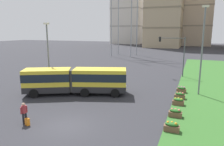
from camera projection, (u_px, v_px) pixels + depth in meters
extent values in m
plane|color=#2D2D33|center=(67.00, 126.00, 16.25)|extent=(260.00, 260.00, 0.00)
cube|color=yellow|center=(100.00, 80.00, 24.26)|extent=(6.48, 4.29, 2.55)
cube|color=#262628|center=(100.00, 87.00, 24.44)|extent=(6.51, 4.32, 0.70)
cube|color=#19232D|center=(100.00, 76.00, 24.17)|extent=(6.54, 4.34, 0.90)
cube|color=yellow|center=(47.00, 80.00, 24.11)|extent=(5.77, 4.62, 2.55)
cube|color=#262628|center=(48.00, 88.00, 24.29)|extent=(5.79, 4.64, 0.70)
cube|color=#19232D|center=(47.00, 76.00, 24.03)|extent=(5.82, 4.67, 0.90)
cylinder|color=#383838|center=(75.00, 79.00, 24.41)|extent=(2.40, 2.40, 2.45)
cylinder|color=black|center=(116.00, 87.00, 25.63)|extent=(1.04, 0.59, 1.00)
cylinder|color=black|center=(115.00, 93.00, 23.18)|extent=(1.04, 0.59, 1.00)
cylinder|color=black|center=(88.00, 87.00, 25.80)|extent=(1.04, 0.59, 1.00)
cylinder|color=black|center=(85.00, 93.00, 23.36)|extent=(1.04, 0.59, 1.00)
cylinder|color=black|center=(39.00, 88.00, 25.44)|extent=(1.02, 0.71, 1.00)
cylinder|color=black|center=(34.00, 94.00, 23.00)|extent=(1.02, 0.71, 1.00)
sphere|color=#F9EFC6|center=(126.00, 86.00, 25.16)|extent=(0.24, 0.24, 0.24)
sphere|color=#F9EFC6|center=(126.00, 90.00, 23.40)|extent=(0.24, 0.24, 0.24)
cylinder|color=black|center=(26.00, 118.00, 16.68)|extent=(0.16, 0.16, 0.90)
cylinder|color=black|center=(23.00, 119.00, 16.53)|extent=(0.16, 0.16, 0.90)
cylinder|color=maroon|center=(24.00, 109.00, 16.45)|extent=(0.36, 0.36, 0.60)
sphere|color=tan|center=(23.00, 104.00, 16.37)|extent=(0.24, 0.24, 0.24)
cylinder|color=maroon|center=(27.00, 109.00, 16.65)|extent=(0.10, 0.10, 0.55)
cylinder|color=maroon|center=(21.00, 111.00, 16.28)|extent=(0.10, 0.10, 0.55)
cube|color=orange|center=(27.00, 122.00, 16.28)|extent=(0.41, 0.34, 0.56)
cylinder|color=black|center=(27.00, 116.00, 16.19)|extent=(0.03, 0.03, 0.40)
cube|color=brown|center=(172.00, 128.00, 15.22)|extent=(1.10, 0.56, 0.44)
ellipsoid|color=#2D6B28|center=(172.00, 124.00, 15.16)|extent=(0.99, 0.50, 0.28)
sphere|color=orange|center=(168.00, 122.00, 15.24)|extent=(0.20, 0.20, 0.20)
sphere|color=orange|center=(172.00, 122.00, 15.21)|extent=(0.20, 0.20, 0.20)
sphere|color=orange|center=(176.00, 124.00, 14.98)|extent=(0.20, 0.20, 0.20)
cube|color=brown|center=(175.00, 114.00, 17.80)|extent=(1.10, 0.56, 0.44)
ellipsoid|color=#2D6B28|center=(175.00, 111.00, 17.74)|extent=(0.99, 0.50, 0.28)
sphere|color=#EF7566|center=(172.00, 109.00, 17.82)|extent=(0.20, 0.20, 0.20)
sphere|color=#EF7566|center=(176.00, 109.00, 17.79)|extent=(0.20, 0.20, 0.20)
sphere|color=#EF7566|center=(179.00, 110.00, 17.57)|extent=(0.20, 0.20, 0.20)
cube|color=brown|center=(178.00, 103.00, 20.68)|extent=(1.10, 0.56, 0.44)
ellipsoid|color=#2D6B28|center=(178.00, 100.00, 20.61)|extent=(0.99, 0.50, 0.28)
sphere|color=yellow|center=(176.00, 98.00, 20.70)|extent=(0.20, 0.20, 0.20)
sphere|color=yellow|center=(179.00, 98.00, 20.67)|extent=(0.20, 0.20, 0.20)
sphere|color=yellow|center=(181.00, 99.00, 20.44)|extent=(0.20, 0.20, 0.20)
cube|color=brown|center=(180.00, 97.00, 22.61)|extent=(1.10, 0.56, 0.44)
ellipsoid|color=#2D6B28|center=(180.00, 94.00, 22.54)|extent=(0.99, 0.50, 0.28)
sphere|color=#EF7566|center=(177.00, 93.00, 22.62)|extent=(0.20, 0.20, 0.20)
sphere|color=#EF7566|center=(180.00, 93.00, 22.60)|extent=(0.20, 0.20, 0.20)
sphere|color=#EF7566|center=(183.00, 93.00, 22.37)|extent=(0.20, 0.20, 0.20)
cube|color=brown|center=(181.00, 91.00, 24.92)|extent=(1.10, 0.56, 0.44)
ellipsoid|color=#2D6B28|center=(181.00, 88.00, 24.86)|extent=(0.99, 0.50, 0.28)
sphere|color=#D14C99|center=(179.00, 87.00, 24.94)|extent=(0.20, 0.20, 0.20)
sphere|color=#D14C99|center=(182.00, 87.00, 24.91)|extent=(0.20, 0.20, 0.20)
sphere|color=#D14C99|center=(184.00, 88.00, 24.68)|extent=(0.20, 0.20, 0.20)
cylinder|color=#474C51|center=(184.00, 57.00, 33.02)|extent=(0.16, 0.16, 6.40)
cylinder|color=#474C51|center=(171.00, 38.00, 33.19)|extent=(4.15, 0.10, 0.10)
cube|color=black|center=(160.00, 39.00, 33.87)|extent=(0.28, 0.28, 0.80)
sphere|color=red|center=(160.00, 38.00, 33.82)|extent=(0.16, 0.16, 0.16)
sphere|color=yellow|center=(160.00, 39.00, 33.87)|extent=(0.16, 0.16, 0.16)
sphere|color=green|center=(160.00, 41.00, 33.92)|extent=(0.16, 0.16, 0.16)
cylinder|color=slate|center=(48.00, 57.00, 26.63)|extent=(0.18, 0.18, 8.10)
cube|color=white|center=(46.00, 24.00, 25.82)|extent=(0.70, 0.28, 0.20)
cylinder|color=slate|center=(202.00, 53.00, 23.27)|extent=(0.18, 0.18, 9.79)
cube|color=white|center=(206.00, 6.00, 22.30)|extent=(0.70, 0.28, 0.20)
cube|color=silver|center=(129.00, 1.00, 124.14)|extent=(17.13, 17.94, 49.59)
cube|color=#A4A099|center=(128.00, 26.00, 126.98)|extent=(17.33, 18.14, 0.70)
cube|color=#A4A099|center=(129.00, 9.00, 125.04)|extent=(17.33, 18.14, 0.70)
cube|color=tan|center=(165.00, 0.00, 95.42)|extent=(15.77, 18.15, 42.40)
cube|color=#85765B|center=(164.00, 28.00, 97.84)|extent=(15.97, 18.35, 0.70)
cube|color=#85765B|center=(165.00, 9.00, 96.18)|extent=(15.97, 18.35, 0.70)
cube|color=gray|center=(191.00, 26.00, 111.01)|extent=(19.57, 19.03, 0.70)
cube|color=gray|center=(193.00, 7.00, 109.11)|extent=(19.57, 19.03, 0.70)
cylinder|color=gray|center=(137.00, 5.00, 62.07)|extent=(0.24, 0.24, 30.19)
cylinder|color=gray|center=(118.00, 5.00, 64.24)|extent=(0.24, 0.24, 30.19)
cylinder|color=gray|center=(132.00, 2.00, 56.60)|extent=(0.24, 0.24, 30.19)
cylinder|color=gray|center=(111.00, 3.00, 58.78)|extent=(0.24, 0.24, 30.19)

